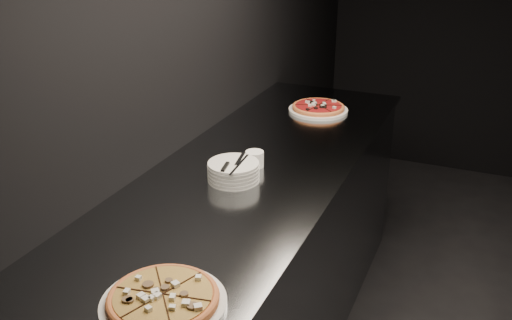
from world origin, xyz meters
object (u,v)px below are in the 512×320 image
at_px(counter, 252,265).
at_px(pizza_tomato, 318,108).
at_px(ramekin, 255,159).
at_px(cutlery, 234,164).
at_px(pizza_mushroom, 163,300).
at_px(plate_stack, 234,171).

bearing_deg(counter, pizza_tomato, 88.03).
bearing_deg(ramekin, cutlery, -95.02).
distance_m(cutlery, ramekin, 0.17).
distance_m(pizza_mushroom, pizza_tomato, 1.68).
bearing_deg(counter, cutlery, -94.99).
bearing_deg(plate_stack, ramekin, 81.53).
bearing_deg(pizza_tomato, counter, -91.97).
bearing_deg(ramekin, plate_stack, -98.47).
xyz_separation_m(plate_stack, ramekin, (0.02, 0.15, -0.00)).
bearing_deg(cutlery, pizza_mushroom, -89.48).
bearing_deg(ramekin, pizza_mushroom, -81.39).
relative_size(pizza_tomato, ramekin, 4.66).
bearing_deg(pizza_tomato, ramekin, -91.87).
distance_m(counter, cutlery, 0.55).
relative_size(counter, ramekin, 33.17).
bearing_deg(cutlery, ramekin, 73.96).
bearing_deg(ramekin, pizza_tomato, 88.13).
relative_size(cutlery, ramekin, 2.85).
height_order(plate_stack, cutlery, cutlery).
xyz_separation_m(counter, ramekin, (0.00, 0.02, 0.49)).
bearing_deg(pizza_tomato, cutlery, -92.43).
distance_m(plate_stack, ramekin, 0.15).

